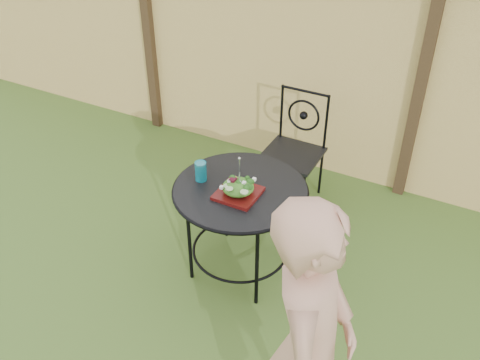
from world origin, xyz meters
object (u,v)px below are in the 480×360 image
at_px(patio_table, 240,204).
at_px(diner, 308,351).
at_px(patio_chair, 295,146).
at_px(salad_plate, 238,193).

distance_m(patio_table, diner, 1.44).
xyz_separation_m(patio_chair, salad_plate, (0.04, -1.07, 0.23)).
distance_m(diner, salad_plate, 1.35).
bearing_deg(patio_chair, patio_table, -89.04).
xyz_separation_m(patio_table, patio_chair, (-0.02, 1.00, -0.08)).
height_order(patio_table, patio_chair, patio_chair).
bearing_deg(patio_table, salad_plate, -73.03).
bearing_deg(patio_table, diner, -49.67).
bearing_deg(patio_chair, diner, -65.84).
bearing_deg(salad_plate, patio_chair, 92.09).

